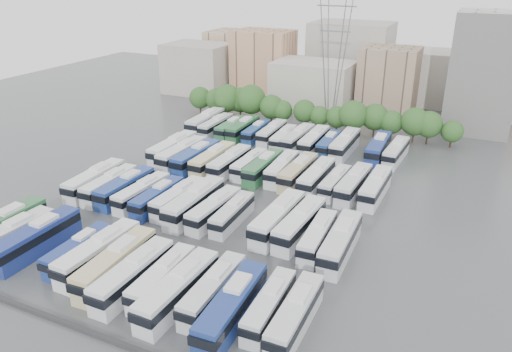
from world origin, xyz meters
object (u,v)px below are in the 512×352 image
at_px(bus_r1_s8, 232,214).
at_px(bus_r3_s10, 345,144).
at_px(bus_r2_s13, 375,187).
at_px(bus_r3_s5, 272,133).
at_px(bus_r1_s3, 142,193).
at_px(bus_r0_s6, 116,263).
at_px(bus_r0_s4, 78,250).
at_px(bus_r1_s6, 194,202).
at_px(bus_r1_s7, 214,209).
at_px(bus_r3_s7, 298,138).
at_px(bus_r0_s12, 269,305).
at_px(bus_r1_s0, 95,180).
at_px(bus_r2_s7, 263,167).
at_px(bus_r2_s9, 298,172).
at_px(bus_r0_s0, 3,226).
at_px(bus_r3_s1, 216,126).
at_px(bus_r3_s6, 283,138).
at_px(bus_r3_s0, 206,122).
at_px(bus_r2_s6, 249,164).
at_px(bus_r2_s11, 335,182).
at_px(bus_r3_s2, 231,128).
at_px(bus_r3_s13, 396,152).
at_px(bus_r3_s9, 329,144).
at_px(electricity_pylon, 335,42).
at_px(bus_r3_s3, 243,128).
at_px(bus_r1_s12, 318,237).
at_px(bus_r1_s5, 178,198).
at_px(bus_r3_s4, 256,132).
at_px(bus_r2_s10, 316,177).
at_px(bus_r2_s1, 173,148).
at_px(bus_r0_s9, 178,289).
at_px(bus_r2_s12, 354,184).
at_px(bus_r0_s2, 37,238).
at_px(bus_r3_s8, 314,141).
at_px(bus_r2_s8, 282,168).
at_px(bus_r0_s8, 162,278).
at_px(bus_r0_s10, 213,290).
at_px(bus_r1_s1, 110,185).
at_px(bus_r0_s1, 10,237).
at_px(bus_r1_s4, 158,197).
at_px(bus_r0_s13, 295,314).
at_px(bus_r2_s5, 230,162).
at_px(bus_r0_s11, 232,307).
at_px(bus_r1_s11, 300,224).

distance_m(bus_r1_s8, bus_r3_s10, 36.02).
relative_size(bus_r2_s13, bus_r3_s5, 1.06).
bearing_deg(bus_r1_s3, bus_r0_s6, -58.52).
distance_m(bus_r0_s4, bus_r1_s6, 18.53).
xyz_separation_m(bus_r1_s7, bus_r3_s7, (-0.27, 35.22, 0.11)).
xyz_separation_m(bus_r0_s12, bus_r1_s0, (-39.51, 17.35, 0.30)).
bearing_deg(bus_r2_s7, bus_r2_s9, 5.03).
height_order(bus_r0_s0, bus_r0_s6, bus_r0_s0).
xyz_separation_m(bus_r2_s7, bus_r3_s1, (-19.81, 17.85, -0.08)).
relative_size(bus_r3_s6, bus_r3_s10, 0.84).
bearing_deg(bus_r1_s0, bus_r0_s12, -26.36).
height_order(bus_r3_s0, bus_r3_s6, bus_r3_s0).
relative_size(bus_r2_s6, bus_r2_s11, 1.01).
distance_m(bus_r3_s2, bus_r3_s13, 36.00).
distance_m(bus_r1_s6, bus_r2_s11, 24.02).
xyz_separation_m(bus_r2_s6, bus_r3_s9, (9.79, 16.56, 0.05)).
bearing_deg(bus_r3_s9, bus_r2_s6, -122.36).
distance_m(electricity_pylon, bus_r3_s3, 29.09).
xyz_separation_m(bus_r1_s12, bus_r3_s10, (-6.80, 36.52, 0.29)).
bearing_deg(bus_r0_s4, bus_r0_s0, -179.72).
distance_m(bus_r2_s9, bus_r3_s3, 26.76).
xyz_separation_m(bus_r1_s5, bus_r2_s11, (20.08, 16.58, -0.15)).
bearing_deg(bus_r3_s10, bus_r3_s4, 178.13).
bearing_deg(bus_r2_s10, bus_r1_s5, -133.62).
relative_size(bus_r2_s1, bus_r2_s6, 1.23).
relative_size(bus_r2_s11, bus_r2_s13, 0.86).
relative_size(bus_r0_s9, bus_r2_s7, 1.07).
height_order(bus_r2_s9, bus_r2_s12, bus_r2_s12).
xyz_separation_m(bus_r0_s2, bus_r2_s9, (22.88, 36.13, -0.11)).
xyz_separation_m(bus_r1_s3, bus_r2_s10, (23.01, 17.69, 0.11)).
relative_size(bus_r0_s6, bus_r2_s10, 1.08).
xyz_separation_m(electricity_pylon, bus_r2_s1, (-20.21, -36.96, -16.58)).
xyz_separation_m(bus_r1_s0, bus_r3_s5, (16.35, 36.24, -0.18)).
height_order(bus_r1_s8, bus_r3_s8, bus_r3_s8).
relative_size(bus_r0_s4, bus_r3_s6, 0.98).
bearing_deg(bus_r2_s8, bus_r0_s12, -72.23).
relative_size(bus_r0_s8, bus_r2_s10, 0.93).
relative_size(bus_r2_s9, bus_r2_s12, 1.00).
distance_m(bus_r1_s8, bus_r3_s9, 35.30).
bearing_deg(bus_r0_s10, bus_r2_s1, 128.16).
relative_size(bus_r1_s1, bus_r3_s1, 1.02).
bearing_deg(bus_r0_s1, bus_r3_s5, 78.65).
relative_size(bus_r0_s1, bus_r1_s4, 1.14).
height_order(bus_r2_s10, bus_r3_s5, bus_r2_s10).
xyz_separation_m(bus_r1_s4, bus_r1_s12, (26.44, -0.86, -0.01)).
relative_size(bus_r0_s13, bus_r2_s5, 0.96).
xyz_separation_m(bus_r0_s11, bus_r3_s2, (-29.54, 55.35, -0.31)).
bearing_deg(bus_r2_s6, electricity_pylon, 85.49).
bearing_deg(bus_r1_s11, bus_r2_s9, 114.36).
bearing_deg(bus_r0_s2, bus_r1_s3, 79.38).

